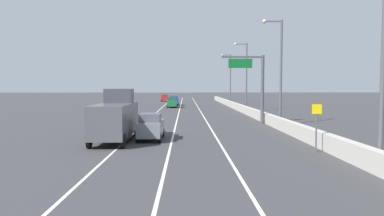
% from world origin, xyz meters
% --- Properties ---
extents(ground_plane, '(320.00, 320.00, 0.00)m').
position_xyz_m(ground_plane, '(0.00, 64.00, 0.00)').
color(ground_plane, '#38383A').
extents(lane_stripe_left, '(0.16, 130.00, 0.00)m').
position_xyz_m(lane_stripe_left, '(-5.50, 55.00, 0.00)').
color(lane_stripe_left, silver).
rests_on(lane_stripe_left, ground_plane).
extents(lane_stripe_center, '(0.16, 130.00, 0.00)m').
position_xyz_m(lane_stripe_center, '(-2.00, 55.00, 0.00)').
color(lane_stripe_center, silver).
rests_on(lane_stripe_center, ground_plane).
extents(lane_stripe_right, '(0.16, 130.00, 0.00)m').
position_xyz_m(lane_stripe_right, '(1.50, 55.00, 0.00)').
color(lane_stripe_right, silver).
rests_on(lane_stripe_right, ground_plane).
extents(jersey_barrier_right, '(0.60, 120.00, 1.10)m').
position_xyz_m(jersey_barrier_right, '(8.08, 40.00, 0.55)').
color(jersey_barrier_right, '#B2ADA3').
rests_on(jersey_barrier_right, ground_plane).
extents(overhead_sign_gantry, '(4.68, 0.36, 7.50)m').
position_xyz_m(overhead_sign_gantry, '(6.74, 33.16, 4.73)').
color(overhead_sign_gantry, '#47474C').
rests_on(overhead_sign_gantry, ground_plane).
extents(speed_advisory_sign, '(0.60, 0.11, 3.00)m').
position_xyz_m(speed_advisory_sign, '(7.18, 16.40, 1.76)').
color(speed_advisory_sign, '#4C4C51').
rests_on(speed_advisory_sign, ground_plane).
extents(lamp_post_right_near, '(2.14, 0.44, 11.03)m').
position_xyz_m(lamp_post_right_near, '(8.40, 11.78, 6.28)').
color(lamp_post_right_near, '#4C4C51').
rests_on(lamp_post_right_near, ground_plane).
extents(lamp_post_right_second, '(2.14, 0.44, 11.03)m').
position_xyz_m(lamp_post_right_second, '(8.75, 31.33, 6.28)').
color(lamp_post_right_second, '#4C4C51').
rests_on(lamp_post_right_second, ground_plane).
extents(lamp_post_right_third, '(2.14, 0.44, 11.03)m').
position_xyz_m(lamp_post_right_third, '(8.56, 50.88, 6.28)').
color(lamp_post_right_third, '#4C4C51').
rests_on(lamp_post_right_third, ground_plane).
extents(lamp_post_right_fourth, '(2.14, 0.44, 11.03)m').
position_xyz_m(lamp_post_right_fourth, '(8.51, 70.44, 6.28)').
color(lamp_post_right_fourth, '#4C4C51').
rests_on(lamp_post_right_fourth, ground_plane).
extents(car_red_0, '(1.90, 4.24, 1.86)m').
position_xyz_m(car_red_0, '(-6.58, 90.63, 0.93)').
color(car_red_0, red).
rests_on(car_red_0, ground_plane).
extents(car_gray_1, '(1.85, 4.12, 2.05)m').
position_xyz_m(car_gray_1, '(-3.64, 21.70, 1.02)').
color(car_gray_1, slate).
rests_on(car_gray_1, ground_plane).
extents(car_blue_2, '(2.00, 4.37, 2.07)m').
position_xyz_m(car_blue_2, '(-3.47, 70.32, 1.03)').
color(car_blue_2, '#1E389E').
rests_on(car_blue_2, ground_plane).
extents(car_green_3, '(1.96, 4.77, 2.06)m').
position_xyz_m(car_green_3, '(-3.56, 62.73, 1.03)').
color(car_green_3, '#196033').
rests_on(car_green_3, ground_plane).
extents(box_truck, '(2.46, 7.59, 3.92)m').
position_xyz_m(box_truck, '(-6.23, 21.20, 1.78)').
color(box_truck, '#4C4C51').
rests_on(box_truck, ground_plane).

